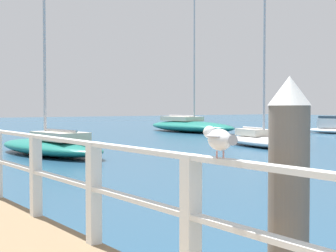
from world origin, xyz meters
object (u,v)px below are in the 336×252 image
Objects in this scene: seagull_foreground at (219,138)px; boat_2 at (190,125)px; boat_4 at (260,139)px; boat_5 at (50,145)px; dock_piling_near at (288,220)px.

boat_2 is at bearing 69.13° from seagull_foreground.
boat_5 is at bearing 6.55° from boat_4.
boat_5 is (-14.17, -10.75, -0.08)m from boat_2.
dock_piling_near is 19.89m from boat_4.
seagull_foreground is 0.04× the size of boat_2.
seagull_foreground is at bearing -114.37° from boat_5.
boat_4 is (14.04, 14.16, -1.25)m from seagull_foreground.
boat_5 is at bearing 87.57° from seagull_foreground.
boat_2 is 12.96m from boat_4.
seagull_foreground is 0.06× the size of boat_5.
dock_piling_near reaches higher than seagull_foreground.
boat_2 reaches higher than seagull_foreground.
boat_4 reaches higher than dock_piling_near.
boat_4 is (-5.04, -11.94, -0.13)m from boat_2.
dock_piling_near is at bearing -112.80° from boat_5.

